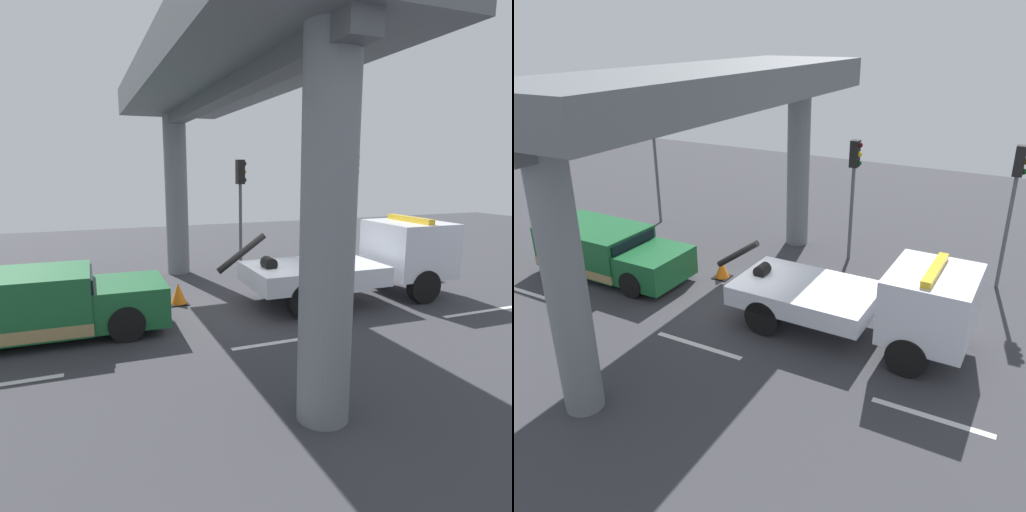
{
  "view_description": "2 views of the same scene",
  "coord_description": "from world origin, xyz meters",
  "views": [
    {
      "loc": [
        -4.2,
        -11.18,
        3.89
      ],
      "look_at": [
        0.18,
        -0.07,
        1.58
      ],
      "focal_mm": 31.47,
      "sensor_mm": 36.0,
      "label": 1
    },
    {
      "loc": [
        7.13,
        -11.91,
        7.6
      ],
      "look_at": [
        0.42,
        0.89,
        1.4
      ],
      "focal_mm": 37.11,
      "sensor_mm": 36.0,
      "label": 2
    }
  ],
  "objects": [
    {
      "name": "overpass_structure",
      "position": [
        -0.82,
        0.0,
        5.75
      ],
      "size": [
        3.6,
        12.96,
        6.74
      ],
      "color": "slate",
      "rests_on": "ground"
    },
    {
      "name": "traffic_light_far",
      "position": [
        1.52,
        4.92,
        3.1
      ],
      "size": [
        0.39,
        0.32,
        4.25
      ],
      "color": "#515456",
      "rests_on": "ground"
    },
    {
      "name": "tow_truck_white",
      "position": [
        3.92,
        -0.01,
        1.2
      ],
      "size": [
        7.27,
        2.52,
        2.46
      ],
      "color": "silver",
      "rests_on": "ground"
    },
    {
      "name": "ground_plane",
      "position": [
        0.0,
        0.0,
        -0.05
      ],
      "size": [
        60.0,
        40.0,
        0.1
      ],
      "primitive_type": "cube",
      "color": "#38383D"
    },
    {
      "name": "lane_stripe_mid",
      "position": [
        0.0,
        -2.35,
        0.0
      ],
      "size": [
        2.6,
        0.16,
        0.01
      ],
      "primitive_type": "cube",
      "color": "silver",
      "rests_on": "ground"
    },
    {
      "name": "towed_van_green",
      "position": [
        -5.22,
        0.0,
        0.78
      ],
      "size": [
        5.24,
        2.3,
        1.58
      ],
      "color": "#195B2D",
      "rests_on": "ground"
    },
    {
      "name": "traffic_light_mid",
      "position": [
        6.52,
        4.92,
        3.3
      ],
      "size": [
        0.39,
        0.32,
        4.54
      ],
      "color": "#515456",
      "rests_on": "ground"
    },
    {
      "name": "lane_stripe_east",
      "position": [
        6.0,
        -2.35,
        0.0
      ],
      "size": [
        2.6,
        0.16,
        0.01
      ],
      "primitive_type": "cube",
      "color": "silver",
      "rests_on": "ground"
    },
    {
      "name": "traffic_cone_orange",
      "position": [
        -1.67,
        1.44,
        0.3
      ],
      "size": [
        0.54,
        0.54,
        0.64
      ],
      "color": "orange",
      "rests_on": "ground"
    }
  ]
}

